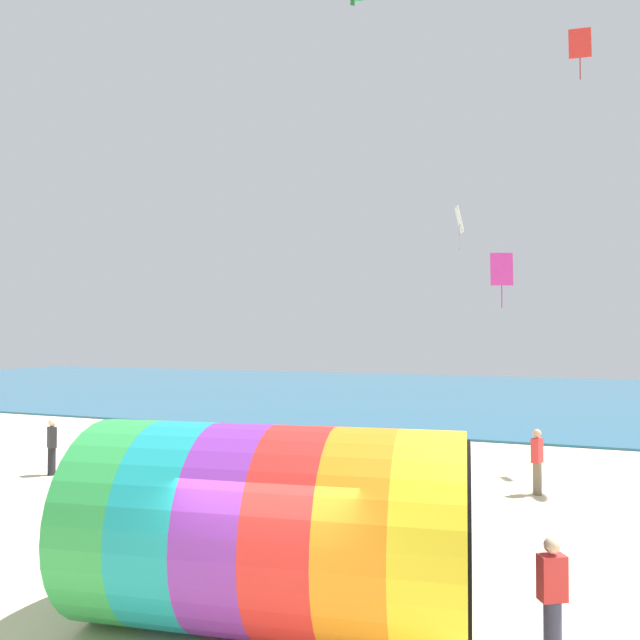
% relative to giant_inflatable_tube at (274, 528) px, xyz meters
% --- Properties ---
extents(sea, '(120.00, 40.00, 0.10)m').
position_rel_giant_inflatable_tube_xyz_m(sea, '(0.40, 37.87, -1.49)').
color(sea, '#236084').
rests_on(sea, ground).
extents(giant_inflatable_tube, '(6.09, 3.82, 3.07)m').
position_rel_giant_inflatable_tube_xyz_m(giant_inflatable_tube, '(0.00, 0.00, 0.00)').
color(giant_inflatable_tube, green).
rests_on(giant_inflatable_tube, ground).
extents(kite_handler, '(0.42, 0.37, 1.68)m').
position_rel_giant_inflatable_tube_xyz_m(kite_handler, '(3.90, 0.58, -0.68)').
color(kite_handler, '#383D56').
rests_on(kite_handler, ground).
extents(kite_white_diamond, '(0.42, 0.68, 1.57)m').
position_rel_giant_inflatable_tube_xyz_m(kite_white_diamond, '(0.72, 14.09, 7.00)').
color(kite_white_diamond, white).
extents(kite_magenta_diamond, '(0.78, 0.37, 1.99)m').
position_rel_giant_inflatable_tube_xyz_m(kite_magenta_diamond, '(2.13, 14.64, 5.21)').
color(kite_magenta_diamond, '#D1339E').
extents(kite_red_diamond, '(0.65, 0.19, 1.57)m').
position_rel_giant_inflatable_tube_xyz_m(kite_red_diamond, '(4.69, 11.59, 11.64)').
color(kite_red_diamond, red).
extents(bystander_near_water, '(0.33, 0.41, 1.81)m').
position_rel_giant_inflatable_tube_xyz_m(bystander_near_water, '(3.43, 9.80, -0.60)').
color(bystander_near_water, '#726651').
rests_on(bystander_near_water, ground).
extents(bystander_mid_beach, '(0.42, 0.38, 1.76)m').
position_rel_giant_inflatable_tube_xyz_m(bystander_mid_beach, '(-10.95, 6.87, -0.63)').
color(bystander_mid_beach, black).
rests_on(bystander_mid_beach, ground).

